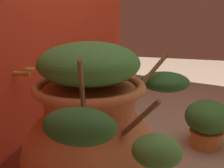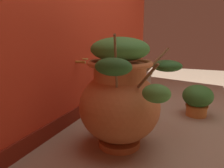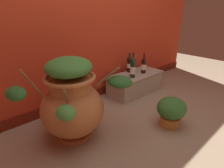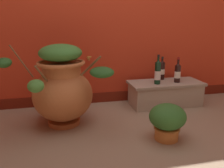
% 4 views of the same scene
% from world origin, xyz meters
% --- Properties ---
extents(ground_plane, '(7.00, 7.00, 0.00)m').
position_xyz_m(ground_plane, '(0.00, 0.00, 0.00)').
color(ground_plane, gray).
extents(terracotta_urn, '(0.96, 0.67, 0.80)m').
position_xyz_m(terracotta_urn, '(-0.61, 0.54, 0.37)').
color(terracotta_urn, '#B26638').
rests_on(terracotta_urn, ground_plane).
extents(stone_ledge, '(0.87, 0.39, 0.28)m').
position_xyz_m(stone_ledge, '(0.60, 0.85, 0.15)').
color(stone_ledge, '#B2A893').
rests_on(stone_ledge, ground_plane).
extents(wine_bottle_left, '(0.07, 0.07, 0.28)m').
position_xyz_m(wine_bottle_left, '(0.60, 0.98, 0.40)').
color(wine_bottle_left, black).
rests_on(wine_bottle_left, stone_ledge).
extents(wine_bottle_middle, '(0.07, 0.07, 0.34)m').
position_xyz_m(wine_bottle_middle, '(0.46, 0.79, 0.42)').
color(wine_bottle_middle, black).
rests_on(wine_bottle_middle, stone_ledge).
extents(wine_bottle_right, '(0.07, 0.07, 0.30)m').
position_xyz_m(wine_bottle_right, '(0.72, 0.80, 0.40)').
color(wine_bottle_right, black).
rests_on(wine_bottle_right, stone_ledge).
extents(potted_shrub, '(0.31, 0.29, 0.32)m').
position_xyz_m(potted_shrub, '(0.24, 0.03, 0.18)').
color(potted_shrub, '#CC7F3D').
rests_on(potted_shrub, ground_plane).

